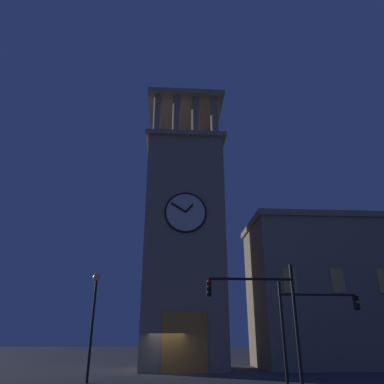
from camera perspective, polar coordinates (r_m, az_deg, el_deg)
The scene contains 6 objects.
ground_plane at distance 26.84m, azimuth -4.09°, elevation -26.40°, with size 200.00×200.00×0.00m, color #424247.
clocktower at distance 31.56m, azimuth -1.30°, elevation -7.66°, with size 6.91×7.31×25.05m.
adjacent_wing_building at distance 36.20m, azimuth 27.41°, elevation -13.52°, with size 22.27×7.76×11.83m.
traffic_signal_near at distance 22.00m, azimuth 17.83°, elevation -17.70°, with size 4.46×0.41×5.11m.
traffic_signal_far at distance 18.20m, azimuth 11.27°, elevation -16.88°, with size 4.21×0.41×5.51m.
street_lamp at distance 22.11m, azimuth -14.97°, elevation -16.61°, with size 0.44×0.44×5.66m.
Camera 1 is at (-0.07, 26.76, 2.11)m, focal length 34.32 mm.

